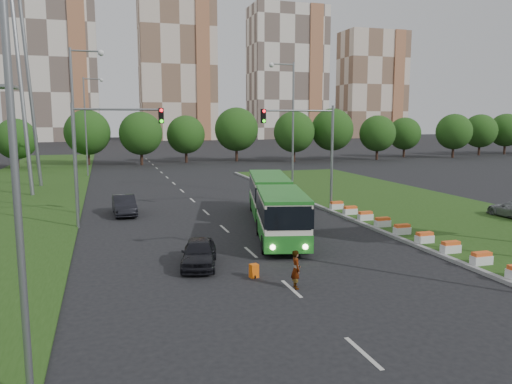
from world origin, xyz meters
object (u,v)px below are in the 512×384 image
object	(u,v)px
traffic_mast_left	(101,145)
traffic_mast_median	(313,141)
car_left_near	(199,253)
pedestrian	(296,269)
shopping_trolley	(254,271)
car_left_far	(124,205)
articulated_bus	(271,203)

from	to	relation	value
traffic_mast_left	traffic_mast_median	bearing A→B (deg)	3.77
traffic_mast_left	car_left_near	size ratio (longest dim) A/B	2.03
traffic_mast_left	pedestrian	size ratio (longest dim) A/B	4.93
traffic_mast_median	pedestrian	xyz separation A→B (m)	(-7.58, -15.98, -4.54)
shopping_trolley	car_left_far	bearing A→B (deg)	92.77
traffic_mast_median	shopping_trolley	size ratio (longest dim) A/B	13.09
traffic_mast_median	car_left_far	size ratio (longest dim) A/B	1.82
car_left_far	car_left_near	bearing A→B (deg)	-81.31
traffic_mast_left	articulated_bus	distance (m)	11.59
traffic_mast_left	pedestrian	bearing A→B (deg)	-63.16
car_left_near	car_left_far	distance (m)	14.76
articulated_bus	car_left_near	world-z (taller)	articulated_bus
articulated_bus	car_left_near	distance (m)	9.50
pedestrian	car_left_near	bearing A→B (deg)	43.35
articulated_bus	shopping_trolley	bearing A→B (deg)	-99.32
traffic_mast_left	car_left_near	xyz separation A→B (m)	(4.31, -10.70, -4.68)
articulated_bus	car_left_far	world-z (taller)	articulated_bus
traffic_mast_median	traffic_mast_left	bearing A→B (deg)	-176.23
traffic_mast_median	traffic_mast_left	xyz separation A→B (m)	(-15.16, -1.00, 0.00)
traffic_mast_left	pedestrian	xyz separation A→B (m)	(7.58, -14.98, -4.54)
shopping_trolley	car_left_near	bearing A→B (deg)	116.55
traffic_mast_median	car_left_near	size ratio (longest dim) A/B	2.03
car_left_far	pedestrian	world-z (taller)	pedestrian
traffic_mast_left	car_left_near	world-z (taller)	traffic_mast_left
traffic_mast_median	articulated_bus	size ratio (longest dim) A/B	0.51
car_left_near	pedestrian	size ratio (longest dim) A/B	2.43
car_left_far	pedestrian	distance (m)	19.74
traffic_mast_left	car_left_far	world-z (taller)	traffic_mast_left
articulated_bus	shopping_trolley	world-z (taller)	articulated_bus
pedestrian	traffic_mast_median	bearing A→B (deg)	-19.42
traffic_mast_median	articulated_bus	world-z (taller)	traffic_mast_median
pedestrian	traffic_mast_left	bearing A→B (deg)	32.79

